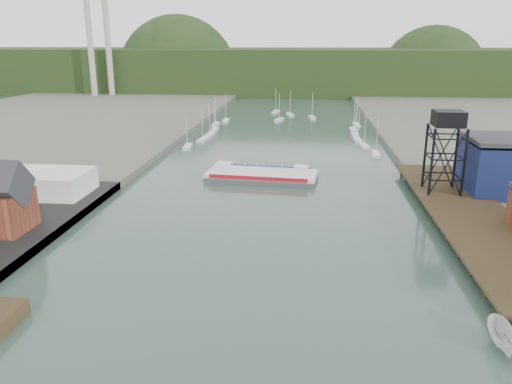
# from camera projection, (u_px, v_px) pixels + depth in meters

# --- Properties ---
(ground) EXTENTS (600.00, 600.00, 0.00)m
(ground) POSITION_uv_depth(u_px,v_px,m) (217.00, 373.00, 48.44)
(ground) COLOR #294039
(ground) RESTS_ON ground
(east_pier) EXTENTS (14.00, 70.00, 2.45)m
(east_pier) POSITION_uv_depth(u_px,v_px,m) (471.00, 214.00, 87.11)
(east_pier) COLOR black
(east_pier) RESTS_ON ground
(white_shed) EXTENTS (18.00, 12.00, 4.50)m
(white_shed) POSITION_uv_depth(u_px,v_px,m) (43.00, 183.00, 99.21)
(white_shed) COLOR silver
(white_shed) RESTS_ON west_quay
(lift_tower) EXTENTS (6.50, 6.50, 16.00)m
(lift_tower) POSITION_uv_depth(u_px,v_px,m) (448.00, 124.00, 95.67)
(lift_tower) COLOR black
(lift_tower) RESTS_ON east_pier
(marina_sailboats) EXTENTS (57.71, 92.65, 0.90)m
(marina_sailboats) POSITION_uv_depth(u_px,v_px,m) (285.00, 129.00, 180.12)
(marina_sailboats) COLOR silver
(marina_sailboats) RESTS_ON ground
(smokestacks) EXTENTS (11.20, 8.20, 60.00)m
(smokestacks) POSITION_uv_depth(u_px,v_px,m) (99.00, 42.00, 271.35)
(smokestacks) COLOR #ACACA7
(smokestacks) RESTS_ON ground
(distant_hills) EXTENTS (500.00, 120.00, 80.00)m
(distant_hills) POSITION_uv_depth(u_px,v_px,m) (290.00, 73.00, 332.63)
(distant_hills) COLOR black
(distant_hills) RESTS_ON ground
(chain_ferry) EXTENTS (26.09, 12.35, 3.64)m
(chain_ferry) POSITION_uv_depth(u_px,v_px,m) (262.00, 175.00, 115.59)
(chain_ferry) COLOR #47474A
(chain_ferry) RESTS_ON ground
(motorboat) EXTENTS (2.89, 6.76, 2.55)m
(motorboat) POSITION_uv_depth(u_px,v_px,m) (503.00, 337.00, 51.95)
(motorboat) COLOR silver
(motorboat) RESTS_ON ground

